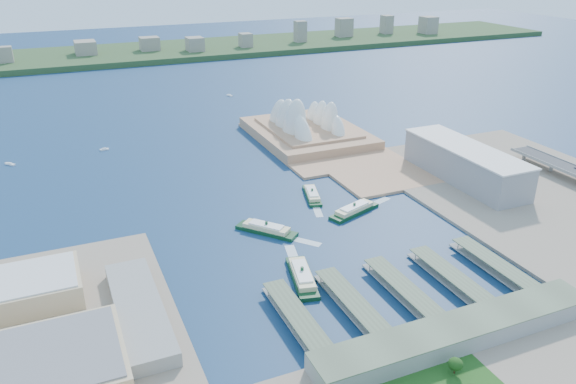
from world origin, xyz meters
name	(u,v)px	position (x,y,z in m)	size (l,w,h in m)	color
ground	(336,252)	(0.00, 0.00, 0.00)	(3000.00, 3000.00, 0.00)	#0F294A
peninsula	(316,141)	(107.50, 260.00, 1.50)	(135.00, 220.00, 3.00)	tan
far_shore	(137,53)	(0.00, 980.00, 6.00)	(2200.00, 260.00, 12.00)	#2D4926
opera_house	(308,115)	(105.00, 280.00, 32.00)	(134.00, 180.00, 58.00)	white
toaster_building	(465,164)	(195.00, 80.00, 20.50)	(45.00, 155.00, 35.00)	gray
ferry_wharves	(402,290)	(14.00, -75.00, 4.65)	(184.00, 90.00, 9.30)	#505E47
terminal_building	(458,333)	(15.00, -135.00, 9.00)	(200.00, 28.00, 12.00)	gray
far_skyline	(136,40)	(0.00, 960.00, 39.50)	(1900.00, 140.00, 55.00)	gray
ferry_a	(266,227)	(-40.59, 54.46, 5.30)	(14.27, 56.07, 10.60)	#0D361A
ferry_b	(312,193)	(28.95, 106.83, 4.67)	(12.56, 49.35, 9.33)	#0D361A
ferry_c	(302,274)	(-43.80, -27.83, 5.55)	(14.95, 58.74, 11.11)	#0D361A
ferry_d	(354,208)	(49.79, 58.11, 5.30)	(14.26, 56.02, 10.59)	#0D361A
boat_a	(10,164)	(-252.44, 326.82, 1.37)	(3.55, 14.19, 2.74)	white
boat_b	(104,149)	(-146.24, 336.65, 1.42)	(3.68, 10.52, 2.84)	white
boat_c	(324,109)	(188.71, 397.66, 1.46)	(3.79, 13.00, 2.93)	white
boat_e	(230,95)	(80.22, 536.00, 1.51)	(3.92, 12.33, 3.03)	white
car_c	(576,168)	(304.00, 32.55, 15.51)	(1.84, 4.52, 1.31)	slate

